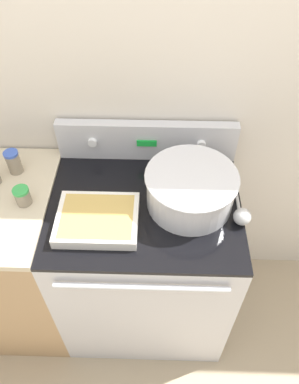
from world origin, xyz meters
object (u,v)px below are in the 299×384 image
(casserole_dish, at_px, (97,219))
(spice_jar_blue_cap, at_px, (14,162))
(ladle, at_px, (242,214))
(mixing_bowl, at_px, (191,188))
(spice_jar_green_cap, at_px, (22,196))

(casserole_dish, relative_size, spice_jar_blue_cap, 2.88)
(ladle, bearing_deg, mixing_bowl, 157.35)
(mixing_bowl, xyz_separation_m, spice_jar_blue_cap, (-0.77, 0.15, -0.02))
(mixing_bowl, distance_m, spice_jar_green_cap, 0.69)
(mixing_bowl, bearing_deg, ladle, -22.65)
(spice_jar_blue_cap, bearing_deg, spice_jar_green_cap, -65.77)
(mixing_bowl, height_order, spice_jar_green_cap, mixing_bowl)
(ladle, relative_size, spice_jar_green_cap, 3.49)
(ladle, bearing_deg, casserole_dish, -176.45)
(spice_jar_green_cap, distance_m, spice_jar_blue_cap, 0.20)
(casserole_dish, xyz_separation_m, spice_jar_blue_cap, (-0.40, 0.28, 0.04))
(mixing_bowl, height_order, spice_jar_blue_cap, mixing_bowl)
(casserole_dish, relative_size, ladle, 1.16)
(mixing_bowl, height_order, casserole_dish, mixing_bowl)
(casserole_dish, height_order, ladle, ladle)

